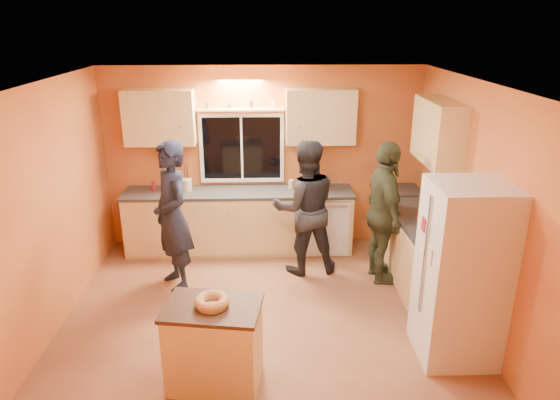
{
  "coord_description": "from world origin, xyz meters",
  "views": [
    {
      "loc": [
        0.01,
        -4.97,
        3.19
      ],
      "look_at": [
        0.19,
        0.4,
        1.23
      ],
      "focal_mm": 32.0,
      "sensor_mm": 36.0,
      "label": 1
    }
  ],
  "objects_px": {
    "person_left": "(172,216)",
    "person_center": "(305,208)",
    "refrigerator": "(462,274)",
    "person_right": "(384,214)",
    "island": "(214,344)"
  },
  "relations": [
    {
      "from": "refrigerator",
      "to": "island",
      "type": "height_order",
      "value": "refrigerator"
    },
    {
      "from": "island",
      "to": "person_center",
      "type": "bearing_deg",
      "value": 74.05
    },
    {
      "from": "person_center",
      "to": "island",
      "type": "bearing_deg",
      "value": 57.93
    },
    {
      "from": "person_left",
      "to": "person_center",
      "type": "xyz_separation_m",
      "value": [
        1.64,
        0.35,
        -0.04
      ]
    },
    {
      "from": "person_left",
      "to": "person_right",
      "type": "distance_m",
      "value": 2.61
    },
    {
      "from": "person_left",
      "to": "refrigerator",
      "type": "bearing_deg",
      "value": 34.27
    },
    {
      "from": "refrigerator",
      "to": "person_left",
      "type": "bearing_deg",
      "value": 153.73
    },
    {
      "from": "person_left",
      "to": "person_right",
      "type": "relative_size",
      "value": 1.02
    },
    {
      "from": "refrigerator",
      "to": "person_right",
      "type": "height_order",
      "value": "person_right"
    },
    {
      "from": "refrigerator",
      "to": "person_left",
      "type": "distance_m",
      "value": 3.34
    },
    {
      "from": "refrigerator",
      "to": "person_right",
      "type": "bearing_deg",
      "value": 104.21
    },
    {
      "from": "refrigerator",
      "to": "person_center",
      "type": "xyz_separation_m",
      "value": [
        -1.35,
        1.83,
        -0.01
      ]
    },
    {
      "from": "refrigerator",
      "to": "person_center",
      "type": "height_order",
      "value": "refrigerator"
    },
    {
      "from": "person_left",
      "to": "person_center",
      "type": "height_order",
      "value": "person_left"
    },
    {
      "from": "person_left",
      "to": "person_center",
      "type": "distance_m",
      "value": 1.68
    }
  ]
}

